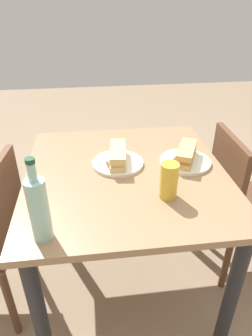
# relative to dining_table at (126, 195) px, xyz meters

# --- Properties ---
(ground_plane) EXTENTS (8.00, 8.00, 0.00)m
(ground_plane) POSITION_rel_dining_table_xyz_m (0.00, 0.00, -0.63)
(ground_plane) COLOR #8C755B
(dining_table) EXTENTS (0.93, 0.88, 0.76)m
(dining_table) POSITION_rel_dining_table_xyz_m (0.00, 0.00, 0.00)
(dining_table) COLOR #997251
(dining_table) RESTS_ON ground
(chair_near) EXTENTS (0.41, 0.41, 0.84)m
(chair_near) POSITION_rel_dining_table_xyz_m (0.11, -0.64, -0.15)
(chair_near) COLOR brown
(chair_near) RESTS_ON ground
(plate_near) EXTENTS (0.23, 0.23, 0.01)m
(plate_near) POSITION_rel_dining_table_xyz_m (0.07, 0.03, 0.14)
(plate_near) COLOR silver
(plate_near) RESTS_ON dining_table
(baguette_sandwich_near) EXTENTS (0.21, 0.09, 0.07)m
(baguette_sandwich_near) POSITION_rel_dining_table_xyz_m (0.07, 0.03, 0.18)
(baguette_sandwich_near) COLOR #DBB77A
(baguette_sandwich_near) RESTS_ON plate_near
(knife_near) EXTENTS (0.18, 0.04, 0.01)m
(knife_near) POSITION_rel_dining_table_xyz_m (0.06, 0.08, 0.15)
(knife_near) COLOR silver
(knife_near) RESTS_ON plate_near
(plate_far) EXTENTS (0.23, 0.23, 0.01)m
(plate_far) POSITION_rel_dining_table_xyz_m (0.04, -0.28, 0.14)
(plate_far) COLOR silver
(plate_far) RESTS_ON dining_table
(baguette_sandwich_far) EXTENTS (0.21, 0.15, 0.07)m
(baguette_sandwich_far) POSITION_rel_dining_table_xyz_m (0.04, -0.28, 0.18)
(baguette_sandwich_far) COLOR tan
(baguette_sandwich_far) RESTS_ON plate_far
(knife_far) EXTENTS (0.18, 0.05, 0.01)m
(knife_far) POSITION_rel_dining_table_xyz_m (0.06, -0.23, 0.15)
(knife_far) COLOR silver
(knife_far) RESTS_ON plate_far
(water_bottle) EXTENTS (0.06, 0.06, 0.29)m
(water_bottle) POSITION_rel_dining_table_xyz_m (-0.37, 0.32, 0.25)
(water_bottle) COLOR #99C6B7
(water_bottle) RESTS_ON dining_table
(beer_glass) EXTENTS (0.07, 0.07, 0.15)m
(beer_glass) POSITION_rel_dining_table_xyz_m (-0.20, -0.14, 0.20)
(beer_glass) COLOR gold
(beer_glass) RESTS_ON dining_table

